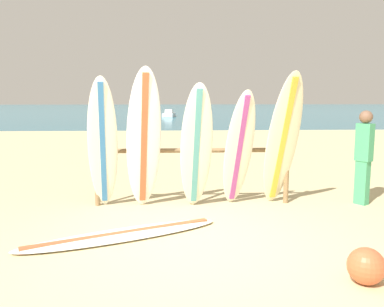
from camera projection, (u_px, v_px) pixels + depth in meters
ground_plane at (197, 250)px, 5.03m from camera, size 120.00×120.00×0.00m
ocean_water at (173, 109)px, 62.37m from camera, size 120.00×80.00×0.01m
surfboard_rack at (193, 163)px, 7.06m from camera, size 3.47×0.09×1.12m
surfboard_leaning_far_left at (103, 145)px, 6.60m from camera, size 0.61×0.90×2.24m
surfboard_leaning_left at (144, 140)px, 6.63m from camera, size 0.72×0.85×2.39m
surfboard_leaning_center_left at (196, 148)px, 6.57m from camera, size 0.59×0.91×2.14m
surfboard_leaning_center at (239, 149)px, 6.80m from camera, size 0.65×0.87×2.03m
surfboard_leaning_center_right at (282, 140)px, 6.83m from camera, size 0.73×0.94×2.33m
surfboard_lying_on_sand at (122, 235)px, 5.46m from camera, size 2.81×1.64×0.08m
beachgoer_standing at (364, 153)px, 7.03m from camera, size 0.29×0.32×1.67m
small_boat_offshore at (169, 114)px, 38.75m from camera, size 1.35×2.18×0.71m
beach_ball at (366, 266)px, 4.08m from camera, size 0.38×0.38×0.38m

